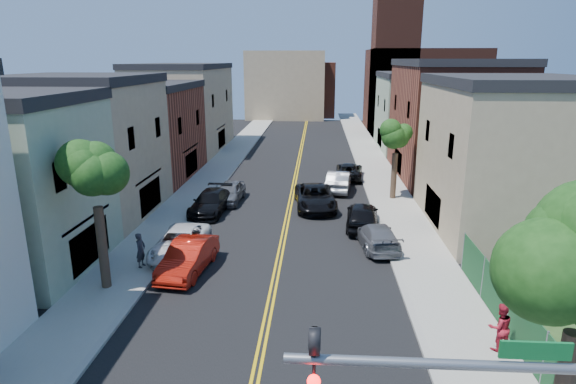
% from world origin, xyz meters
% --- Properties ---
extents(sidewalk_left, '(3.20, 100.00, 0.15)m').
position_xyz_m(sidewalk_left, '(-7.90, 40.00, 0.07)').
color(sidewalk_left, gray).
rests_on(sidewalk_left, ground).
extents(sidewalk_right, '(3.20, 100.00, 0.15)m').
position_xyz_m(sidewalk_right, '(7.90, 40.00, 0.07)').
color(sidewalk_right, gray).
rests_on(sidewalk_right, ground).
extents(curb_left, '(0.30, 100.00, 0.15)m').
position_xyz_m(curb_left, '(-6.15, 40.00, 0.07)').
color(curb_left, gray).
rests_on(curb_left, ground).
extents(curb_right, '(0.30, 100.00, 0.15)m').
position_xyz_m(curb_right, '(6.15, 40.00, 0.07)').
color(curb_right, gray).
rests_on(curb_right, ground).
extents(bldg_left_tan_near, '(9.00, 10.00, 9.00)m').
position_xyz_m(bldg_left_tan_near, '(-14.00, 25.00, 4.50)').
color(bldg_left_tan_near, '#998466').
rests_on(bldg_left_tan_near, ground).
extents(bldg_left_brick, '(9.00, 12.00, 8.00)m').
position_xyz_m(bldg_left_brick, '(-14.00, 36.00, 4.00)').
color(bldg_left_brick, brown).
rests_on(bldg_left_brick, ground).
extents(bldg_left_tan_far, '(9.00, 16.00, 9.50)m').
position_xyz_m(bldg_left_tan_far, '(-14.00, 50.00, 4.75)').
color(bldg_left_tan_far, '#998466').
rests_on(bldg_left_tan_far, ground).
extents(bldg_right_tan, '(9.00, 12.00, 9.00)m').
position_xyz_m(bldg_right_tan, '(14.00, 24.00, 4.50)').
color(bldg_right_tan, '#998466').
rests_on(bldg_right_tan, ground).
extents(bldg_right_brick, '(9.00, 14.00, 10.00)m').
position_xyz_m(bldg_right_brick, '(14.00, 38.00, 5.00)').
color(bldg_right_brick, brown).
rests_on(bldg_right_brick, ground).
extents(bldg_right_palegrn, '(9.00, 12.00, 8.50)m').
position_xyz_m(bldg_right_palegrn, '(14.00, 52.00, 4.25)').
color(bldg_right_palegrn, gray).
rests_on(bldg_right_palegrn, ground).
extents(church, '(16.20, 14.20, 22.60)m').
position_xyz_m(church, '(16.33, 67.07, 7.24)').
color(church, '#4C2319').
rests_on(church, ground).
extents(backdrop_left, '(14.00, 8.00, 12.00)m').
position_xyz_m(backdrop_left, '(-4.00, 82.00, 6.00)').
color(backdrop_left, '#998466').
rests_on(backdrop_left, ground).
extents(backdrop_center, '(10.00, 8.00, 10.00)m').
position_xyz_m(backdrop_center, '(0.00, 86.00, 5.00)').
color(backdrop_center, brown).
rests_on(backdrop_center, ground).
extents(fence_right, '(0.04, 15.00, 1.90)m').
position_xyz_m(fence_right, '(9.50, 9.50, 1.10)').
color(fence_right, '#143F1E').
rests_on(fence_right, sidewalk_right).
extents(tree_left_mid, '(5.20, 5.20, 9.29)m').
position_xyz_m(tree_left_mid, '(-7.88, 14.01, 6.58)').
color(tree_left_mid, '#372A1B').
rests_on(tree_left_mid, sidewalk_left).
extents(tree_right_far, '(4.40, 4.40, 8.03)m').
position_xyz_m(tree_right_far, '(7.92, 30.01, 5.76)').
color(tree_right_far, '#372A1B').
rests_on(tree_right_far, sidewalk_right).
extents(red_sedan, '(2.28, 5.11, 1.63)m').
position_xyz_m(red_sedan, '(-4.50, 16.12, 0.81)').
color(red_sedan, '#AA160B').
rests_on(red_sedan, ground).
extents(white_pickup, '(2.54, 5.41, 1.50)m').
position_xyz_m(white_pickup, '(-5.50, 18.18, 0.75)').
color(white_pickup, silver).
rests_on(white_pickup, ground).
extents(grey_car_left, '(2.11, 4.69, 1.56)m').
position_xyz_m(grey_car_left, '(-4.66, 28.58, 0.78)').
color(grey_car_left, '#4F5156').
rests_on(grey_car_left, ground).
extents(black_car_left, '(2.60, 5.55, 1.57)m').
position_xyz_m(black_car_left, '(-5.50, 25.87, 0.78)').
color(black_car_left, black).
rests_on(black_car_left, ground).
extents(grey_car_right, '(2.60, 5.11, 1.42)m').
position_xyz_m(grey_car_right, '(5.50, 20.11, 0.71)').
color(grey_car_right, '#56585E').
rests_on(grey_car_right, ground).
extents(black_car_right, '(2.46, 5.16, 1.70)m').
position_xyz_m(black_car_right, '(4.96, 23.40, 0.85)').
color(black_car_right, black).
rests_on(black_car_right, ground).
extents(silver_car_right, '(2.38, 5.29, 1.69)m').
position_xyz_m(silver_car_right, '(3.80, 32.39, 0.84)').
color(silver_car_right, '#999BA0').
rests_on(silver_car_right, ground).
extents(dark_car_right_far, '(2.85, 5.38, 1.44)m').
position_xyz_m(dark_car_right_far, '(4.88, 36.61, 0.72)').
color(dark_car_right_far, black).
rests_on(dark_car_right_far, ground).
extents(black_suv_lane, '(3.35, 6.23, 1.66)m').
position_xyz_m(black_suv_lane, '(1.88, 27.44, 0.83)').
color(black_suv_lane, black).
rests_on(black_suv_lane, ground).
extents(pedestrian_left, '(0.54, 0.73, 1.83)m').
position_xyz_m(pedestrian_left, '(-7.03, 16.30, 1.06)').
color(pedestrian_left, '#25242B').
rests_on(pedestrian_left, sidewalk_left).
extents(pedestrian_right, '(1.01, 0.85, 1.86)m').
position_xyz_m(pedestrian_right, '(8.80, 9.96, 1.08)').
color(pedestrian_right, '#A91A2C').
rests_on(pedestrian_right, sidewalk_right).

